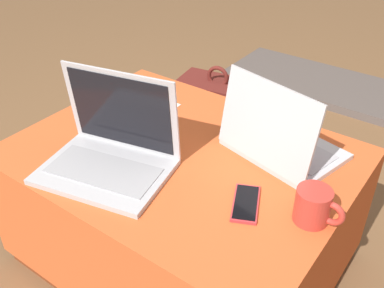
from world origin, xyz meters
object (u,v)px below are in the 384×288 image
laptop_near (111,150)px  paper_sheet (132,114)px  laptop_far (279,140)px  backpack (217,127)px  coffee_mug (314,206)px  cell_phone (246,203)px

laptop_near → paper_sheet: laptop_near is taller
laptop_far → laptop_near: bearing=55.6°
backpack → laptop_far: bearing=131.6°
coffee_mug → laptop_far: bearing=134.5°
laptop_far → backpack: 0.65m
laptop_near → cell_phone: size_ratio=2.52×
cell_phone → coffee_mug: 0.17m
backpack → coffee_mug: (0.65, -0.57, 0.29)m
coffee_mug → paper_sheet: bearing=169.8°
cell_phone → backpack: bearing=103.3°
laptop_near → backpack: bearing=84.2°
laptop_near → laptop_far: bearing=29.7°
laptop_near → laptop_far: 0.49m
laptop_near → backpack: 0.77m
laptop_near → paper_sheet: bearing=108.8°
paper_sheet → coffee_mug: 0.74m
cell_phone → backpack: 0.83m
laptop_far → paper_sheet: 0.53m
paper_sheet → coffee_mug: (0.72, -0.13, 0.05)m
backpack → paper_sheet: bearing=71.3°
cell_phone → paper_sheet: cell_phone is taller
coffee_mug → cell_phone: bearing=-164.0°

